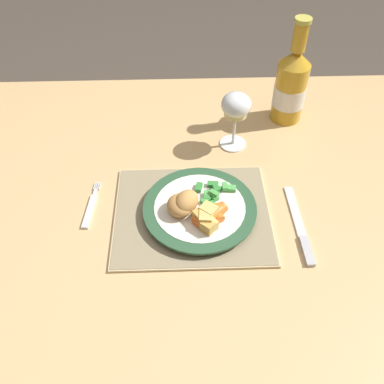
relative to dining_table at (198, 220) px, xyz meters
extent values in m
plane|color=#4C4238|center=(0.00, 0.00, -0.65)|extent=(6.00, 6.00, 0.00)
cube|color=tan|center=(0.00, 0.00, 0.07)|extent=(1.30, 0.95, 0.04)
cube|color=tan|center=(-0.59, 0.42, -0.30)|extent=(0.06, 0.06, 0.70)
cube|color=tan|center=(0.59, 0.42, -0.30)|extent=(0.06, 0.06, 0.70)
cube|color=#CCB789|center=(-0.02, -0.06, 0.09)|extent=(0.33, 0.28, 0.01)
cube|color=gray|center=(-0.02, -0.06, 0.09)|extent=(0.32, 0.27, 0.00)
cylinder|color=white|center=(0.00, -0.06, 0.10)|extent=(0.20, 0.20, 0.01)
cylinder|color=#2D5638|center=(0.00, -0.06, 0.11)|extent=(0.24, 0.24, 0.01)
cylinder|color=white|center=(0.00, -0.06, 0.11)|extent=(0.19, 0.19, 0.00)
ellipsoid|color=tan|center=(-0.03, -0.07, 0.14)|extent=(0.07, 0.08, 0.05)
ellipsoid|color=tan|center=(-0.04, -0.07, 0.13)|extent=(0.06, 0.06, 0.04)
cube|color=#338438|center=(0.04, -0.02, 0.12)|extent=(0.03, 0.03, 0.01)
cube|color=green|center=(0.03, -0.06, 0.12)|extent=(0.03, 0.03, 0.01)
cube|color=#338438|center=(0.02, -0.03, 0.12)|extent=(0.01, 0.02, 0.01)
cube|color=green|center=(0.03, -0.04, 0.12)|extent=(0.02, 0.03, 0.01)
cube|color=#338438|center=(0.03, 0.00, 0.12)|extent=(0.02, 0.02, 0.01)
cube|color=#338438|center=(0.00, -0.01, 0.12)|extent=(0.02, 0.03, 0.01)
cube|color=#4CA84C|center=(0.06, -0.01, 0.12)|extent=(0.01, 0.02, 0.01)
cube|color=#4CA84C|center=(0.02, -0.03, 0.12)|extent=(0.03, 0.02, 0.01)
cube|color=green|center=(0.01, -0.05, 0.12)|extent=(0.02, 0.02, 0.01)
cube|color=#4CA84C|center=(0.07, -0.01, 0.12)|extent=(0.03, 0.02, 0.01)
cube|color=#338438|center=(0.04, -0.02, 0.12)|extent=(0.02, 0.02, 0.01)
cube|color=#4CA84C|center=(0.03, -0.03, 0.13)|extent=(0.02, 0.02, 0.01)
cylinder|color=orange|center=(0.03, -0.09, 0.12)|extent=(0.05, 0.05, 0.02)
cylinder|color=orange|center=(0.03, -0.08, 0.12)|extent=(0.05, 0.03, 0.02)
cylinder|color=orange|center=(0.03, -0.09, 0.12)|extent=(0.03, 0.04, 0.02)
cylinder|color=orange|center=(0.00, -0.10, 0.12)|extent=(0.04, 0.04, 0.02)
cube|color=silver|center=(-0.23, -0.04, 0.09)|extent=(0.02, 0.09, 0.01)
cube|color=silver|center=(-0.23, 0.01, 0.09)|extent=(0.01, 0.02, 0.01)
cube|color=silver|center=(-0.22, 0.03, 0.09)|extent=(0.00, 0.02, 0.00)
cube|color=silver|center=(-0.22, 0.03, 0.09)|extent=(0.00, 0.02, 0.00)
cube|color=silver|center=(-0.23, 0.03, 0.09)|extent=(0.00, 0.02, 0.00)
cube|color=silver|center=(-0.23, 0.03, 0.09)|extent=(0.00, 0.02, 0.00)
cube|color=silver|center=(0.20, -0.06, 0.09)|extent=(0.02, 0.14, 0.00)
cube|color=#B2B2B7|center=(0.21, -0.16, 0.09)|extent=(0.02, 0.07, 0.01)
cylinder|color=silver|center=(0.09, 0.17, 0.09)|extent=(0.06, 0.06, 0.00)
cylinder|color=silver|center=(0.09, 0.17, 0.13)|extent=(0.01, 0.01, 0.09)
ellipsoid|color=silver|center=(0.09, 0.17, 0.21)|extent=(0.07, 0.07, 0.06)
cylinder|color=#E0D684|center=(0.09, 0.17, 0.19)|extent=(0.06, 0.06, 0.02)
cylinder|color=gold|center=(0.24, 0.27, 0.17)|extent=(0.08, 0.08, 0.16)
cone|color=gold|center=(0.24, 0.27, 0.26)|extent=(0.08, 0.08, 0.04)
cylinder|color=gold|center=(0.24, 0.27, 0.31)|extent=(0.03, 0.03, 0.07)
cylinder|color=#BFB74C|center=(0.24, 0.27, 0.35)|extent=(0.04, 0.04, 0.01)
cylinder|color=white|center=(0.24, 0.27, 0.16)|extent=(0.08, 0.08, 0.05)
cube|color=gold|center=(0.01, -0.12, 0.13)|extent=(0.03, 0.03, 0.02)
cube|color=#E5BC66|center=(0.02, -0.12, 0.12)|extent=(0.03, 0.03, 0.02)
cube|color=#E5BC66|center=(0.02, -0.09, 0.13)|extent=(0.04, 0.04, 0.03)
cube|color=#E5BC66|center=(0.01, -0.11, 0.13)|extent=(0.03, 0.03, 0.03)
cube|color=#E5BC66|center=(0.01, -0.10, 0.13)|extent=(0.03, 0.03, 0.02)
cube|color=gold|center=(0.00, -0.10, 0.13)|extent=(0.04, 0.04, 0.03)
camera|label=1|loc=(-0.04, -0.65, 0.78)|focal=40.00mm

